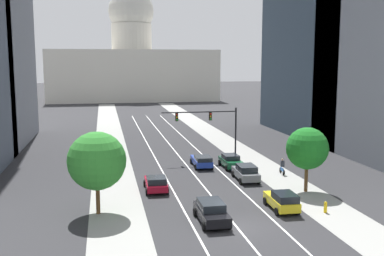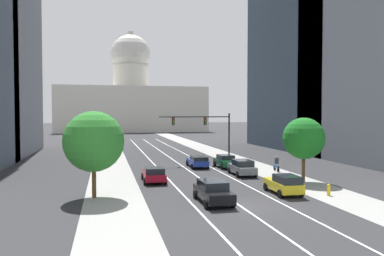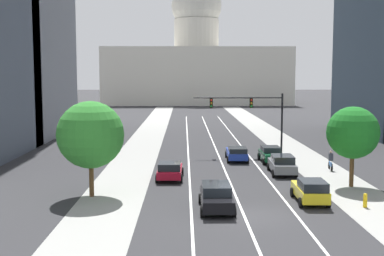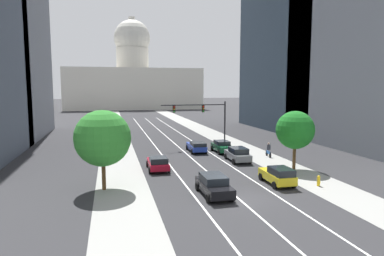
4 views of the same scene
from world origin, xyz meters
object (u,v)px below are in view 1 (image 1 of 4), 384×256
(car_gray, at_px, (246,172))
(car_yellow, at_px, (282,200))
(car_black, at_px, (211,211))
(street_tree_mid_left, at_px, (97,161))
(traffic_signal_mast, at_px, (212,122))
(car_blue, at_px, (202,161))
(street_tree_far_right, at_px, (307,148))
(cyclist, at_px, (282,167))
(car_green, at_px, (231,161))
(capitol_building, at_px, (132,66))
(car_crimson, at_px, (156,183))
(fire_hydrant, at_px, (325,207))

(car_gray, relative_size, car_yellow, 1.09)
(car_black, height_order, car_yellow, car_yellow)
(car_black, relative_size, street_tree_mid_left, 0.71)
(car_yellow, bearing_deg, traffic_signal_mast, 4.65)
(car_blue, height_order, street_tree_far_right, street_tree_far_right)
(cyclist, bearing_deg, car_blue, 60.11)
(car_yellow, bearing_deg, car_black, 105.22)
(car_green, relative_size, cyclist, 2.43)
(capitol_building, xyz_separation_m, traffic_signal_mast, (3.51, -93.97, -5.89))
(car_crimson, distance_m, fire_hydrant, 15.21)
(capitol_building, relative_size, street_tree_mid_left, 7.79)
(car_crimson, height_order, cyclist, cyclist)
(car_black, relative_size, cyclist, 2.69)
(traffic_signal_mast, relative_size, street_tree_far_right, 1.54)
(car_black, relative_size, car_gray, 1.02)
(fire_hydrant, bearing_deg, cyclist, 83.66)
(car_gray, distance_m, car_yellow, 9.58)
(car_black, xyz_separation_m, traffic_signal_mast, (5.06, 21.15, 3.84))
(traffic_signal_mast, xyz_separation_m, cyclist, (5.67, -8.48, -3.81))
(capitol_building, relative_size, car_blue, 10.90)
(car_crimson, height_order, traffic_signal_mast, traffic_signal_mast)
(street_tree_mid_left, bearing_deg, cyclist, 25.70)
(cyclist, distance_m, street_tree_far_right, 7.18)
(car_gray, relative_size, street_tree_far_right, 0.76)
(capitol_building, height_order, traffic_signal_mast, capitol_building)
(car_yellow, distance_m, street_tree_far_right, 7.08)
(car_black, distance_m, street_tree_mid_left, 9.64)
(car_crimson, relative_size, fire_hydrant, 4.83)
(car_green, xyz_separation_m, traffic_signal_mast, (-1.15, 4.39, 3.87))
(car_yellow, relative_size, fire_hydrant, 4.54)
(car_crimson, xyz_separation_m, cyclist, (13.84, 3.61, 0.11))
(car_black, bearing_deg, fire_hydrant, -88.03)
(traffic_signal_mast, height_order, fire_hydrant, traffic_signal_mast)
(car_black, height_order, cyclist, cyclist)
(fire_hydrant, bearing_deg, car_blue, 109.82)
(car_yellow, relative_size, cyclist, 2.40)
(car_green, relative_size, street_tree_far_right, 0.70)
(car_blue, relative_size, traffic_signal_mast, 0.51)
(car_green, height_order, car_blue, car_green)
(car_crimson, bearing_deg, car_blue, -34.29)
(car_black, bearing_deg, traffic_signal_mast, -13.64)
(car_blue, distance_m, fire_hydrant, 18.46)
(car_gray, relative_size, fire_hydrant, 4.97)
(capitol_building, height_order, car_crimson, capitol_building)
(street_tree_mid_left, bearing_deg, car_blue, 51.26)
(car_gray, bearing_deg, fire_hydrant, -161.68)
(capitol_building, bearing_deg, street_tree_mid_left, -95.04)
(car_green, distance_m, cyclist, 6.10)
(car_blue, relative_size, car_yellow, 1.13)
(street_tree_mid_left, bearing_deg, fire_hydrant, -10.14)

